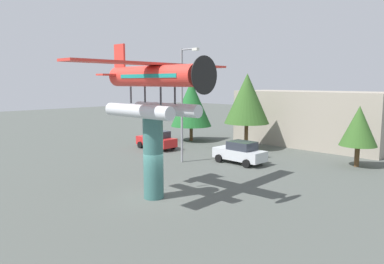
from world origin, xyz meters
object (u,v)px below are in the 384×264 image
Objects in this scene: car_mid_silver at (240,152)px; storefront_building at (311,118)px; tree_east at (247,99)px; car_near_red at (157,140)px; tree_west at (191,104)px; streetlight_primary at (183,98)px; display_pedestal at (153,158)px; floatplane_monument at (154,85)px; tree_center_back at (359,126)px.

car_mid_silver is 0.28× the size of storefront_building.
tree_east reaches higher than storefront_building.
car_mid_silver is (9.52, 0.58, 0.00)m from car_near_red.
tree_west is 7.30m from tree_east.
display_pedestal is at bearing -54.37° from streetlight_primary.
storefront_building is (3.34, 14.63, -2.38)m from streetlight_primary.
floatplane_monument is 0.69× the size of storefront_building.
display_pedestal is at bearing 139.67° from car_near_red.
display_pedestal is 3.93m from floatplane_monument.
floatplane_monument is 22.36m from storefront_building.
car_near_red is 6.73m from tree_west.
display_pedestal is 20.01m from tree_west.
storefront_building is 2.31× the size of tree_west.
storefront_building is at bearing 93.19° from floatplane_monument.
storefront_building reaches higher than display_pedestal.
streetlight_primary reaches higher than storefront_building.
streetlight_primary is at bearing -102.86° from storefront_building.
display_pedestal is 22.09m from storefront_building.
storefront_building is (-0.06, 11.74, 1.85)m from car_mid_silver.
storefront_building is (-1.94, 22.00, 0.47)m from display_pedestal.
storefront_building is 3.26× the size of tree_center_back.
streetlight_primary is 1.37× the size of tree_west.
streetlight_primary is 1.93× the size of tree_center_back.
floatplane_monument reaches higher than car_near_red.
display_pedestal is 0.30× the size of storefront_building.
tree_east is (-5.40, 15.65, -1.36)m from floatplane_monument.
storefront_building reaches higher than tree_center_back.
storefront_building is at bearing 77.14° from streetlight_primary.
tree_east is at bearing -117.65° from storefront_building.
streetlight_primary reaches higher than tree_east.
tree_west reaches higher than car_near_red.
display_pedestal is at bearing 180.00° from floatplane_monument.
display_pedestal is 9.51m from streetlight_primary.
car_near_red is 0.65× the size of tree_west.
car_near_red is at bearing -135.75° from tree_east.
tree_center_back is (10.35, -0.08, -1.73)m from tree_east.
display_pedestal is 16.41m from tree_center_back.
display_pedestal is 0.98× the size of tree_center_back.
display_pedestal reaches higher than car_near_red.
streetlight_primary is 8.29m from tree_east.
car_mid_silver is at bearing -142.65° from tree_center_back.
tree_east is (-3.32, -6.34, 2.09)m from storefront_building.
display_pedestal is 16.72m from tree_east.
floatplane_monument reaches higher than display_pedestal.
floatplane_monument is 2.48× the size of car_mid_silver.
car_mid_silver is at bearing 98.91° from floatplane_monument.
streetlight_primary is (-5.41, 7.37, -1.07)m from floatplane_monument.
display_pedestal is 15.02m from car_near_red.
display_pedestal is 0.43× the size of floatplane_monument.
storefront_building is (9.46, 12.32, 1.85)m from car_near_red.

